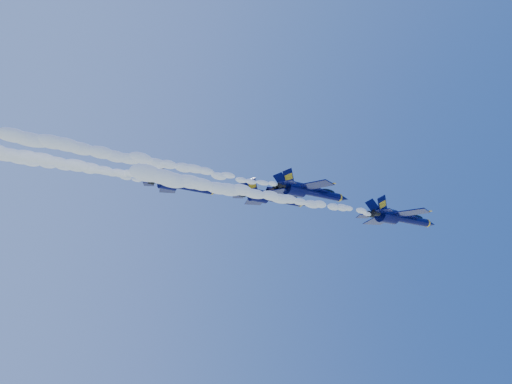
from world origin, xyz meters
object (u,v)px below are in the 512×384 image
jet_lead (400,218)px  jet_second (309,191)px  jet_third (272,198)px  jet_fourth (182,186)px

jet_lead → jet_second: 17.98m
jet_lead → jet_third: jet_third is taller
jet_second → jet_fourth: jet_fourth is taller
jet_lead → jet_third: size_ratio=1.14×
jet_fourth → jet_third: bearing=-43.9°
jet_third → jet_second: bearing=-48.8°
jet_second → jet_fourth: 25.10m
jet_lead → jet_fourth: size_ratio=1.15×
jet_lead → jet_second: jet_second is taller
jet_third → jet_fourth: 18.17m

